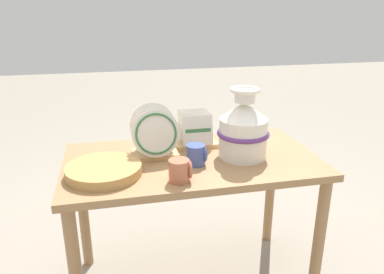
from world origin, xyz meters
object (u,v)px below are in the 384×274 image
ceramic_vase (243,128)px  mug_terracotta_glaze (180,170)px  dish_rack_square_plates (195,134)px  wicker_charger_stack (104,170)px  mug_cobalt_glaze (196,155)px  dish_rack_round_plates (155,137)px

ceramic_vase → mug_terracotta_glaze: size_ratio=3.54×
dish_rack_square_plates → wicker_charger_stack: size_ratio=0.67×
mug_terracotta_glaze → mug_cobalt_glaze: same height
dish_rack_square_plates → wicker_charger_stack: (-0.48, -0.27, -0.04)m
dish_rack_square_plates → mug_cobalt_glaze: bearing=-102.2°
mug_cobalt_glaze → mug_terracotta_glaze: bearing=-123.9°
dish_rack_square_plates → mug_cobalt_glaze: (-0.05, -0.25, -0.01)m
dish_rack_square_plates → mug_terracotta_glaze: bearing=-111.3°
wicker_charger_stack → dish_rack_square_plates: bearing=29.8°
dish_rack_round_plates → dish_rack_square_plates: (0.23, 0.11, -0.04)m
ceramic_vase → dish_rack_round_plates: (-0.42, 0.10, -0.05)m
dish_rack_square_plates → wicker_charger_stack: 0.55m
dish_rack_round_plates → mug_terracotta_glaze: bearing=-76.9°
mug_cobalt_glaze → wicker_charger_stack: bearing=-177.0°
wicker_charger_stack → mug_cobalt_glaze: (0.42, 0.02, 0.03)m
ceramic_vase → mug_terracotta_glaze: bearing=-150.3°
ceramic_vase → wicker_charger_stack: (-0.67, -0.07, -0.13)m
ceramic_vase → mug_cobalt_glaze: (-0.25, -0.04, -0.10)m
mug_terracotta_glaze → ceramic_vase: bearing=29.7°
dish_rack_round_plates → mug_terracotta_glaze: size_ratio=2.55×
dish_rack_round_plates → dish_rack_square_plates: 0.26m
mug_cobalt_glaze → dish_rack_square_plates: bearing=77.8°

